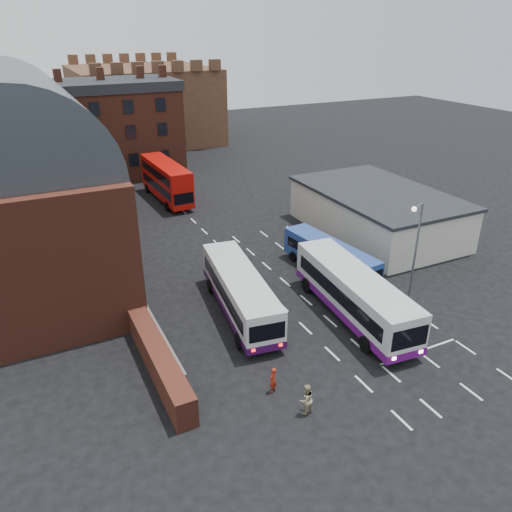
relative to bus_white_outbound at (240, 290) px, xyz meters
name	(u,v)px	position (x,y,z in m)	size (l,w,h in m)	color
ground	(325,347)	(3.14, -6.16, -1.84)	(180.00, 180.00, 0.00)	black
railway_station	(19,178)	(-12.36, 14.84, 5.80)	(12.00, 28.00, 16.00)	#602B1E
forecourt_wall	(159,362)	(-7.06, -4.16, -0.94)	(1.20, 10.00, 1.80)	#602B1E
cream_building	(377,212)	(18.14, 7.84, 0.32)	(10.40, 16.40, 4.25)	beige
brick_terrace	(92,135)	(-2.86, 39.84, 3.66)	(22.00, 10.00, 11.00)	brown
castle_keep	(143,104)	(9.14, 59.84, 4.16)	(22.00, 22.00, 12.00)	brown
bus_white_outbound	(240,290)	(0.00, 0.00, 0.00)	(4.12, 11.64, 3.11)	silver
bus_white_inbound	(354,292)	(6.85, -3.92, 0.15)	(3.95, 12.53, 3.36)	silver
bus_blue	(330,256)	(9.14, 2.40, -0.28)	(3.32, 9.84, 2.63)	#254391
bus_red_double	(166,181)	(2.75, 26.34, 0.50)	(3.08, 11.07, 4.40)	#BF0E08
street_lamp	(415,245)	(11.49, -4.26, 2.90)	(1.49, 0.79, 7.85)	slate
pedestrian_red	(273,380)	(-1.82, -8.38, -1.06)	(0.57, 0.37, 1.56)	maroon
pedestrian_beige	(306,399)	(-1.05, -10.65, -0.95)	(0.86, 0.67, 1.77)	tan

